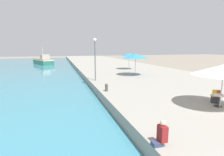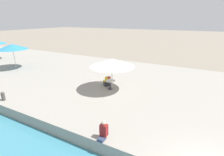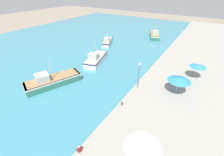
{
  "view_description": "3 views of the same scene",
  "coord_description": "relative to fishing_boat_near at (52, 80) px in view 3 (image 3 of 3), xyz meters",
  "views": [
    {
      "loc": [
        -3.07,
        -0.09,
        4.25
      ],
      "look_at": [
        1.5,
        15.02,
        1.56
      ],
      "focal_mm": 28.0,
      "sensor_mm": 36.0,
      "label": 1
    },
    {
      "loc": [
        -5.7,
        1.29,
        6.29
      ],
      "look_at": [
        5.97,
        7.59,
        1.76
      ],
      "focal_mm": 28.0,
      "sensor_mm": 36.0,
      "label": 2
    },
    {
      "loc": [
        7.99,
        -0.77,
        15.26
      ],
      "look_at": [
        -4.0,
        18.0,
        1.36
      ],
      "focal_mm": 24.0,
      "sensor_mm": 36.0,
      "label": 3
    }
  ],
  "objects": [
    {
      "name": "fishing_boat_far",
      "position": [
        -3.77,
        22.95,
        -0.06
      ],
      "size": [
        4.62,
        7.25,
        4.29
      ],
      "rotation": [
        0.0,
        0.0,
        0.4
      ],
      "color": "silver",
      "rests_on": "water_basin"
    },
    {
      "name": "cafe_chair_left",
      "position": [
        19.2,
        -3.85,
        0.14
      ],
      "size": [
        0.56,
        0.57,
        0.91
      ],
      "rotation": [
        0.0,
        0.0,
        -0.54
      ],
      "color": "#2D2D33",
      "rests_on": "quay_promenade"
    },
    {
      "name": "cafe_umbrella_white",
      "position": [
        19.14,
        8.33,
        2.33
      ],
      "size": [
        3.37,
        3.37,
        2.81
      ],
      "color": "#B7B7B7",
      "rests_on": "quay_promenade"
    },
    {
      "name": "quay_promenade",
      "position": [
        20.81,
        24.75,
        -0.57
      ],
      "size": [
        16.0,
        90.0,
        0.76
      ],
      "color": "gray",
      "rests_on": "ground_plane"
    },
    {
      "name": "fishing_boat_near",
      "position": [
        0.0,
        0.0,
        0.0
      ],
      "size": [
        6.46,
        9.91,
        4.59
      ],
      "rotation": [
        0.0,
        0.0,
        -0.39
      ],
      "color": "#33705B",
      "rests_on": "water_basin"
    },
    {
      "name": "cafe_umbrella_pink",
      "position": [
        18.78,
        -4.66,
        2.09
      ],
      "size": [
        3.55,
        3.55,
        2.58
      ],
      "color": "#B7B7B7",
      "rests_on": "quay_promenade"
    },
    {
      "name": "fishing_boat_mid",
      "position": [
        0.92,
        11.29,
        0.02
      ],
      "size": [
        5.0,
        8.4,
        4.68
      ],
      "rotation": [
        0.0,
        0.0,
        0.28
      ],
      "color": "white",
      "rests_on": "water_basin"
    },
    {
      "name": "cafe_umbrella_striped",
      "position": [
        20.92,
        14.82,
        2.26
      ],
      "size": [
        2.77,
        2.77,
        2.69
      ],
      "color": "#B7B7B7",
      "rests_on": "quay_promenade"
    },
    {
      "name": "fishing_boat_distant",
      "position": [
        5.72,
        37.11,
        0.01
      ],
      "size": [
        5.82,
        8.64,
        4.62
      ],
      "rotation": [
        0.0,
        0.0,
        0.41
      ],
      "color": "#33705B",
      "rests_on": "water_basin"
    },
    {
      "name": "cafe_table",
      "position": [
        18.83,
        -4.47,
        0.35
      ],
      "size": [
        0.8,
        0.8,
        0.74
      ],
      "color": "#333338",
      "rests_on": "quay_promenade"
    },
    {
      "name": "person_at_quay",
      "position": [
        13.15,
        -7.23,
        0.24
      ],
      "size": [
        0.52,
        0.36,
        0.97
      ],
      "color": "#333D5B",
      "rests_on": "quay_promenade"
    },
    {
      "name": "water_basin",
      "position": [
        -15.19,
        24.75,
        -0.92
      ],
      "size": [
        56.0,
        90.0,
        0.04
      ],
      "color": "teal",
      "rests_on": "ground_plane"
    },
    {
      "name": "mooring_bollard",
      "position": [
        13.36,
        1.19,
        0.16
      ],
      "size": [
        0.26,
        0.26,
        0.65
      ],
      "color": "#4C4742",
      "rests_on": "quay_promenade"
    },
    {
      "name": "cafe_chair_right",
      "position": [
        19.33,
        -3.95,
        0.14
      ],
      "size": [
        0.59,
        0.59,
        0.91
      ],
      "rotation": [
        0.0,
        0.0,
        -0.75
      ],
      "color": "#2D2D33",
      "rests_on": "quay_promenade"
    },
    {
      "name": "lamppost",
      "position": [
        13.45,
        6.22,
        2.91
      ],
      "size": [
        0.36,
        0.36,
        4.56
      ],
      "color": "#565B60",
      "rests_on": "quay_promenade"
    }
  ]
}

